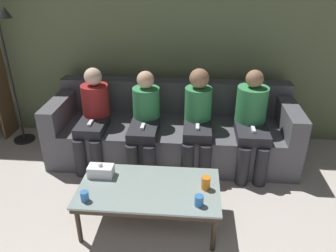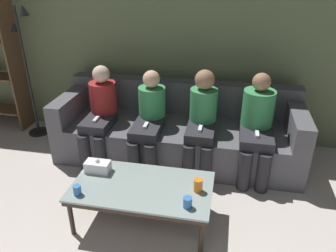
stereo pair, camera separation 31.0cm
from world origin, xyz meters
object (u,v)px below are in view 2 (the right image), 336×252
Objects in this scene: cup_near_left at (198,185)px; seated_person_mid_left at (149,119)px; cup_far_center at (77,190)px; seated_person_left_end at (100,112)px; tissue_box at (98,166)px; seated_person_mid_right at (202,120)px; seated_person_right_end at (257,124)px; standing_lamp at (26,59)px; cup_near_right at (188,202)px; coffee_table at (142,189)px; couch at (178,131)px.

cup_near_left is 1.13m from seated_person_mid_left.
cup_far_center is 1.22m from seated_person_left_end.
cup_far_center is 0.39× the size of tissue_box.
seated_person_right_end is at bearing 0.65° from seated_person_mid_right.
standing_lamp is at bearing 165.89° from seated_person_mid_left.
cup_near_right is 1.17m from seated_person_mid_right.
cup_near_right is at bearing -45.17° from seated_person_left_end.
seated_person_right_end is at bearing 45.46° from coffee_table.
seated_person_left_end is 0.57m from seated_person_mid_left.
seated_person_mid_left is (0.27, 0.82, 0.12)m from tissue_box.
seated_person_mid_right reaches higher than cup_near_right.
cup_near_left is at bearing -117.17° from seated_person_right_end.
cup_near_right is 0.90m from cup_far_center.
couch is 1.23m from cup_near_left.
seated_person_right_end reaches higher than seated_person_mid_right.
seated_person_mid_left reaches higher than cup_near_right.
coffee_table is at bearing 154.93° from cup_near_right.
coffee_table is 13.15× the size of cup_near_right.
tissue_box is at bearing 164.07° from coffee_table.
seated_person_left_end is (-0.30, 0.84, 0.13)m from tissue_box.
cup_far_center is at bearing -49.80° from standing_lamp.
tissue_box is at bearing -148.74° from seated_person_right_end.
seated_person_mid_left is 1.13m from seated_person_right_end.
coffee_table is 1.11× the size of seated_person_left_end.
standing_lamp is 1.51× the size of seated_person_mid_right.
seated_person_mid_right is at bearing 67.88° from coffee_table.
cup_near_left is at bearing 75.61° from cup_near_right.
seated_person_left_end is at bearing 127.39° from coffee_table.
cup_near_right is 1.05× the size of cup_far_center.
cup_near_right is at bearing -62.70° from seated_person_mid_left.
seated_person_right_end reaches higher than cup_near_right.
coffee_table is 0.48m from cup_near_left.
coffee_table is at bearing -134.54° from seated_person_right_end.
seated_person_right_end is at bearing -7.78° from standing_lamp.
couch is at bearing 67.24° from cup_far_center.
cup_near_right is at bearing 1.30° from cup_far_center.
standing_lamp is (-1.81, 1.36, 0.66)m from coffee_table.
couch is 1.20m from coffee_table.
standing_lamp is (-1.37, 1.23, 0.57)m from tissue_box.
seated_person_left_end is at bearing -179.82° from seated_person_mid_right.
tissue_box reaches higher than coffee_table.
seated_person_right_end is at bearing 1.63° from seated_person_mid_left.
seated_person_mid_right is (1.13, 0.00, 0.01)m from seated_person_left_end.
cup_near_right is at bearing -104.39° from cup_near_left.
cup_near_left is at bearing 13.93° from cup_far_center.
standing_lamp is at bearing 130.20° from cup_far_center.
cup_near_left is (0.47, 0.02, 0.09)m from coffee_table.
seated_person_left_end is at bearing 109.53° from tissue_box.
seated_person_mid_right is (0.84, 0.84, 0.14)m from tissue_box.
couch is 2.31× the size of coffee_table.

